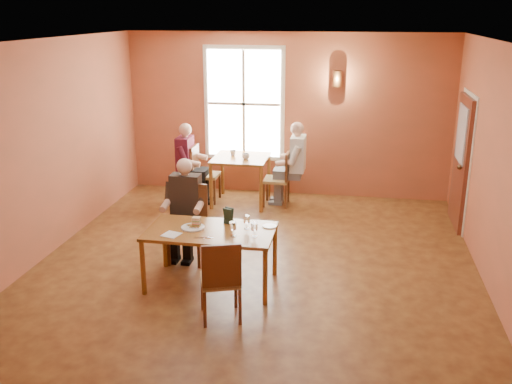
% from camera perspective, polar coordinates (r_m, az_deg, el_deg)
% --- Properties ---
extents(ground, '(6.00, 7.00, 0.01)m').
position_cam_1_polar(ground, '(7.80, -0.26, -7.81)').
color(ground, brown).
rests_on(ground, ground).
extents(wall_back, '(6.00, 0.04, 3.00)m').
position_cam_1_polar(wall_back, '(10.66, 3.10, 7.66)').
color(wall_back, brown).
rests_on(wall_back, ground).
extents(wall_front, '(6.00, 0.04, 3.00)m').
position_cam_1_polar(wall_front, '(4.10, -9.13, -9.61)').
color(wall_front, brown).
rests_on(wall_front, ground).
extents(wall_left, '(0.04, 7.00, 3.00)m').
position_cam_1_polar(wall_left, '(8.34, -21.06, 3.62)').
color(wall_left, brown).
rests_on(wall_left, ground).
extents(wall_right, '(0.04, 7.00, 3.00)m').
position_cam_1_polar(wall_right, '(7.38, 23.32, 1.63)').
color(wall_right, brown).
rests_on(wall_right, ground).
extents(ceiling, '(6.00, 7.00, 0.04)m').
position_cam_1_polar(ceiling, '(7.04, -0.29, 14.78)').
color(ceiling, white).
rests_on(ceiling, wall_back).
extents(window, '(1.36, 0.10, 1.96)m').
position_cam_1_polar(window, '(10.70, -1.22, 8.80)').
color(window, white).
rests_on(window, wall_back).
extents(door, '(0.12, 1.04, 2.10)m').
position_cam_1_polar(door, '(9.66, 19.75, 2.82)').
color(door, maroon).
rests_on(door, ground).
extents(wall_sconce, '(0.16, 0.16, 0.28)m').
position_cam_1_polar(wall_sconce, '(10.39, 8.12, 11.15)').
color(wall_sconce, brown).
rests_on(wall_sconce, wall_back).
extents(main_table, '(1.59, 0.90, 0.75)m').
position_cam_1_polar(main_table, '(7.29, -4.49, -6.53)').
color(main_table, brown).
rests_on(main_table, ground).
extents(chair_diner_main, '(0.47, 0.47, 1.07)m').
position_cam_1_polar(chair_diner_main, '(7.94, -6.87, -3.29)').
color(chair_diner_main, '#3C2210').
rests_on(chair_diner_main, ground).
extents(diner_main, '(0.54, 0.54, 1.36)m').
position_cam_1_polar(diner_main, '(7.86, -6.97, -2.36)').
color(diner_main, black).
rests_on(diner_main, ground).
extents(chair_empty, '(0.55, 0.55, 0.98)m').
position_cam_1_polar(chair_empty, '(6.49, -3.59, -8.60)').
color(chair_empty, '#462215').
rests_on(chair_empty, ground).
extents(plate_food, '(0.39, 0.39, 0.04)m').
position_cam_1_polar(plate_food, '(7.21, -6.33, -3.48)').
color(plate_food, white).
rests_on(plate_food, main_table).
extents(sandwich, '(0.10, 0.10, 0.12)m').
position_cam_1_polar(sandwich, '(7.22, -5.97, -3.11)').
color(sandwich, '#AD8254').
rests_on(sandwich, main_table).
extents(goblet_a, '(0.09, 0.09, 0.19)m').
position_cam_1_polar(goblet_a, '(7.12, -0.94, -3.00)').
color(goblet_a, white).
rests_on(goblet_a, main_table).
extents(goblet_b, '(0.10, 0.10, 0.19)m').
position_cam_1_polar(goblet_b, '(6.88, -0.17, -3.74)').
color(goblet_b, white).
rests_on(goblet_b, main_table).
extents(goblet_c, '(0.10, 0.10, 0.20)m').
position_cam_1_polar(goblet_c, '(6.89, -2.33, -3.68)').
color(goblet_c, white).
rests_on(goblet_c, main_table).
extents(menu_stand, '(0.15, 0.11, 0.22)m').
position_cam_1_polar(menu_stand, '(7.28, -2.77, -2.42)').
color(menu_stand, black).
rests_on(menu_stand, main_table).
extents(knife, '(0.22, 0.06, 0.00)m').
position_cam_1_polar(knife, '(6.91, -5.28, -4.59)').
color(knife, silver).
rests_on(knife, main_table).
extents(napkin, '(0.25, 0.25, 0.01)m').
position_cam_1_polar(napkin, '(7.05, -8.47, -4.24)').
color(napkin, silver).
rests_on(napkin, main_table).
extents(side_plate, '(0.19, 0.19, 0.01)m').
position_cam_1_polar(side_plate, '(7.23, 1.36, -3.43)').
color(side_plate, silver).
rests_on(side_plate, main_table).
extents(second_table, '(0.97, 0.97, 0.85)m').
position_cam_1_polar(second_table, '(10.32, -1.52, 1.20)').
color(second_table, brown).
rests_on(second_table, ground).
extents(chair_diner_white, '(0.43, 0.43, 0.98)m').
position_cam_1_polar(chair_diner_white, '(10.19, 2.06, 1.36)').
color(chair_diner_white, '#50331B').
rests_on(chair_diner_white, ground).
extents(diner_white, '(0.58, 0.58, 1.45)m').
position_cam_1_polar(diner_white, '(10.13, 2.24, 2.64)').
color(diner_white, silver).
rests_on(diner_white, ground).
extents(chair_diner_maroon, '(0.45, 0.45, 1.03)m').
position_cam_1_polar(chair_diner_maroon, '(10.44, -5.03, 1.83)').
color(chair_diner_maroon, brown).
rests_on(chair_diner_maroon, ground).
extents(diner_maroon, '(0.56, 0.56, 1.40)m').
position_cam_1_polar(diner_maroon, '(10.39, -5.21, 2.84)').
color(diner_maroon, maroon).
rests_on(diner_maroon, ground).
extents(cup_a, '(0.14, 0.14, 0.10)m').
position_cam_1_polar(cup_a, '(10.05, -1.02, 3.59)').
color(cup_a, white).
rests_on(cup_a, second_table).
extents(cup_b, '(0.12, 0.12, 0.10)m').
position_cam_1_polar(cup_b, '(10.31, -2.32, 3.93)').
color(cup_b, silver).
rests_on(cup_b, second_table).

